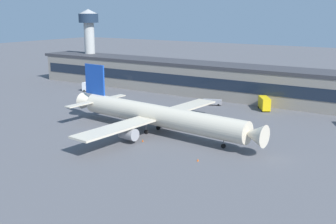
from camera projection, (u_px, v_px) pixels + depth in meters
ground_plane at (122, 127)px, 114.80m from camera, size 600.00×600.00×0.00m
terminal_building at (210, 80)px, 156.16m from camera, size 165.28×15.08×12.22m
airliner at (157, 115)px, 107.94m from camera, size 60.16×51.63×16.28m
control_tower at (89, 36)px, 189.17m from camera, size 8.90×8.90×32.23m
belt_loader at (213, 102)px, 141.21m from camera, size 6.70×4.09×1.95m
catering_truck at (264, 103)px, 133.87m from camera, size 6.08×7.46×4.15m
stair_truck at (90, 86)px, 165.18m from camera, size 6.43×4.01×3.55m
traffic_cone_0 at (198, 160)px, 88.42m from camera, size 0.44×0.44×0.55m
traffic_cone_1 at (79, 134)px, 107.36m from camera, size 0.50×0.50×0.63m
traffic_cone_2 at (143, 141)px, 101.69m from camera, size 0.45×0.45×0.56m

